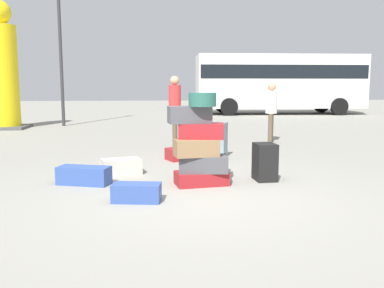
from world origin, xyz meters
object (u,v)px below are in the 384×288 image
(suitcase_navy_behind_tower, at_px, (137,193))
(suitcase_cream_upright_blue, at_px, (121,166))
(yellow_dummy_statue, at_px, (2,72))
(lamp_post, at_px, (59,3))
(parked_bus, at_px, (279,80))
(suitcase_tower, at_px, (199,144))
(suitcase_maroon_right_side, at_px, (183,154))
(suitcase_slate_foreground_near, at_px, (220,140))
(person_bearded_onlooker, at_px, (271,107))
(person_tourist_with_camera, at_px, (175,104))
(suitcase_navy_left_side, at_px, (84,175))
(suitcase_black_white_trunk, at_px, (265,162))

(suitcase_navy_behind_tower, bearing_deg, suitcase_cream_upright_blue, 109.24)
(yellow_dummy_statue, height_order, lamp_post, lamp_post)
(yellow_dummy_statue, xyz_separation_m, parked_bus, (12.14, 6.75, -0.13))
(yellow_dummy_statue, bearing_deg, suitcase_tower, -57.85)
(parked_bus, bearing_deg, suitcase_cream_upright_blue, -113.90)
(suitcase_cream_upright_blue, bearing_deg, suitcase_navy_behind_tower, -94.95)
(suitcase_maroon_right_side, bearing_deg, suitcase_slate_foreground_near, -11.51)
(suitcase_maroon_right_side, relative_size, suitcase_navy_behind_tower, 1.01)
(suitcase_tower, relative_size, parked_bus, 0.15)
(suitcase_tower, height_order, suitcase_slate_foreground_near, suitcase_tower)
(suitcase_tower, relative_size, suitcase_maroon_right_side, 2.22)
(suitcase_cream_upright_blue, height_order, yellow_dummy_statue, yellow_dummy_statue)
(suitcase_tower, distance_m, person_bearded_onlooker, 5.16)
(suitcase_maroon_right_side, xyz_separation_m, person_tourist_with_camera, (-0.02, 1.92, 0.91))
(suitcase_maroon_right_side, distance_m, suitcase_navy_left_side, 2.55)
(suitcase_cream_upright_blue, bearing_deg, person_bearded_onlooker, 29.93)
(suitcase_tower, distance_m, suitcase_black_white_trunk, 1.12)
(suitcase_tower, distance_m, parked_bus, 17.15)
(suitcase_navy_left_side, distance_m, person_bearded_onlooker, 6.08)
(suitcase_maroon_right_side, distance_m, person_tourist_with_camera, 2.13)
(suitcase_navy_behind_tower, bearing_deg, yellow_dummy_statue, 125.44)
(person_tourist_with_camera, height_order, yellow_dummy_statue, yellow_dummy_statue)
(suitcase_black_white_trunk, relative_size, person_tourist_with_camera, 0.34)
(person_tourist_with_camera, bearing_deg, suitcase_maroon_right_side, 5.18)
(suitcase_navy_left_side, relative_size, person_tourist_with_camera, 0.45)
(parked_bus, bearing_deg, yellow_dummy_statue, -147.87)
(suitcase_tower, xyz_separation_m, yellow_dummy_statue, (-5.72, 9.10, 1.35))
(suitcase_tower, bearing_deg, suitcase_black_white_trunk, 8.67)
(suitcase_tower, distance_m, yellow_dummy_statue, 10.84)
(suitcase_tower, relative_size, suitcase_navy_left_side, 1.76)
(suitcase_cream_upright_blue, bearing_deg, suitcase_maroon_right_side, 32.98)
(lamp_post, bearing_deg, yellow_dummy_statue, -156.04)
(suitcase_cream_upright_blue, bearing_deg, lamp_post, 91.90)
(suitcase_tower, height_order, person_tourist_with_camera, person_tourist_with_camera)
(suitcase_slate_foreground_near, distance_m, suitcase_navy_behind_tower, 3.54)
(person_bearded_onlooker, height_order, lamp_post, lamp_post)
(suitcase_navy_left_side, xyz_separation_m, suitcase_black_white_trunk, (2.77, -0.03, 0.15))
(suitcase_slate_foreground_near, distance_m, yellow_dummy_statue, 9.53)
(person_tourist_with_camera, distance_m, lamp_post, 7.80)
(suitcase_tower, relative_size, person_tourist_with_camera, 0.79)
(suitcase_navy_left_side, relative_size, suitcase_cream_upright_blue, 1.22)
(suitcase_cream_upright_blue, xyz_separation_m, parked_bus, (7.62, 14.97, 1.70))
(suitcase_tower, bearing_deg, suitcase_slate_foreground_near, 72.00)
(suitcase_black_white_trunk, bearing_deg, suitcase_slate_foreground_near, 96.83)
(suitcase_maroon_right_side, xyz_separation_m, person_bearded_onlooker, (2.55, 2.38, 0.82))
(suitcase_navy_left_side, xyz_separation_m, parked_bus, (8.13, 15.66, 1.70))
(lamp_post, bearing_deg, parked_bus, 29.93)
(suitcase_tower, height_order, parked_bus, parked_bus)
(suitcase_black_white_trunk, bearing_deg, suitcase_navy_left_side, 177.77)
(suitcase_navy_behind_tower, xyz_separation_m, yellow_dummy_statue, (-4.81, 9.94, 1.84))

